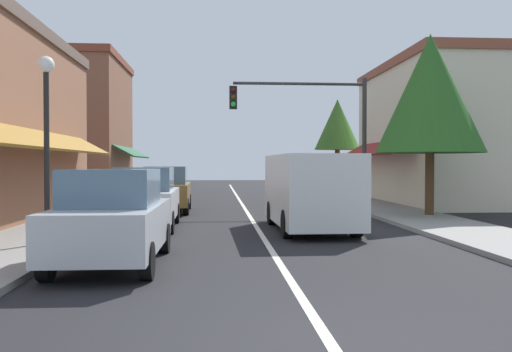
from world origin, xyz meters
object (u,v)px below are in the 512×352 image
at_px(parked_car_second_left, 146,198).
at_px(traffic_signal_mast_arm, 316,118).
at_px(van_in_lane, 310,190).
at_px(tree_right_near, 430,94).
at_px(parked_car_third_left, 167,190).
at_px(street_lamp_left_near, 46,117).
at_px(tree_right_far, 337,125).
at_px(parked_car_nearest_left, 113,218).

height_order(parked_car_second_left, traffic_signal_mast_arm, traffic_signal_mast_arm).
bearing_deg(van_in_lane, traffic_signal_mast_arm, 76.90).
relative_size(traffic_signal_mast_arm, tree_right_near, 0.88).
distance_m(parked_car_third_left, traffic_signal_mast_arm, 6.56).
bearing_deg(street_lamp_left_near, tree_right_far, 61.43).
height_order(parked_car_third_left, street_lamp_left_near, street_lamp_left_near).
relative_size(street_lamp_left_near, tree_right_far, 0.73).
distance_m(traffic_signal_mast_arm, tree_right_far, 11.17).
height_order(parked_car_nearest_left, tree_right_near, tree_right_near).
bearing_deg(street_lamp_left_near, parked_car_second_left, 65.26).
bearing_deg(tree_right_far, parked_car_third_left, -129.40).
xyz_separation_m(parked_car_third_left, street_lamp_left_near, (-1.80, -8.97, 2.02)).
xyz_separation_m(parked_car_nearest_left, tree_right_far, (9.13, 22.28, 3.33)).
bearing_deg(traffic_signal_mast_arm, parked_car_nearest_left, -116.83).
bearing_deg(parked_car_second_left, van_in_lane, -10.09).
bearing_deg(traffic_signal_mast_arm, street_lamp_left_near, -129.16).
distance_m(parked_car_nearest_left, traffic_signal_mast_arm, 13.31).
distance_m(traffic_signal_mast_arm, street_lamp_left_near, 12.22).
relative_size(parked_car_third_left, traffic_signal_mast_arm, 0.74).
relative_size(parked_car_third_left, tree_right_near, 0.65).
height_order(traffic_signal_mast_arm, street_lamp_left_near, traffic_signal_mast_arm).
bearing_deg(street_lamp_left_near, parked_car_third_left, 78.67).
bearing_deg(tree_right_near, traffic_signal_mast_arm, 134.12).
relative_size(parked_car_second_left, van_in_lane, 0.79).
xyz_separation_m(parked_car_nearest_left, tree_right_near, (9.20, 8.17, 3.39)).
bearing_deg(parked_car_second_left, tree_right_far, 59.72).
bearing_deg(tree_right_near, street_lamp_left_near, -151.39).
bearing_deg(parked_car_nearest_left, tree_right_near, 42.03).
xyz_separation_m(van_in_lane, tree_right_near, (4.70, 3.14, 3.12)).
bearing_deg(van_in_lane, parked_car_second_left, 169.48).
xyz_separation_m(van_in_lane, traffic_signal_mast_arm, (1.37, 6.57, 2.54)).
relative_size(parked_car_second_left, tree_right_near, 0.65).
distance_m(parked_car_second_left, parked_car_third_left, 5.34).
height_order(parked_car_nearest_left, van_in_lane, van_in_lane).
xyz_separation_m(tree_right_near, tree_right_far, (-0.07, 14.10, -0.06)).
xyz_separation_m(traffic_signal_mast_arm, tree_right_far, (3.26, 10.67, 0.52)).
bearing_deg(parked_car_nearest_left, street_lamp_left_near, 130.72).
xyz_separation_m(parked_car_second_left, tree_right_far, (9.28, 16.49, 3.33)).
height_order(van_in_lane, street_lamp_left_near, street_lamp_left_near).
bearing_deg(traffic_signal_mast_arm, tree_right_far, 73.01).
xyz_separation_m(parked_car_second_left, traffic_signal_mast_arm, (6.02, 5.82, 2.81)).
bearing_deg(parked_car_second_left, parked_car_third_left, 87.78).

